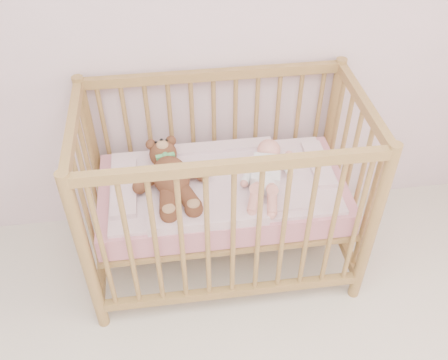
{
  "coord_description": "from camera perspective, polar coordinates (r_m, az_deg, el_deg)",
  "views": [
    {
      "loc": [
        -0.07,
        -0.21,
        2.21
      ],
      "look_at": [
        0.17,
        1.55,
        0.62
      ],
      "focal_mm": 40.0,
      "sensor_mm": 36.0,
      "label": 1
    }
  ],
  "objects": [
    {
      "name": "baby",
      "position": [
        2.43,
        4.88,
        1.18
      ],
      "size": [
        0.39,
        0.58,
        0.13
      ],
      "primitive_type": null,
      "rotation": [
        0.0,
        0.0,
        -0.27
      ],
      "color": "white",
      "rests_on": "blanket"
    },
    {
      "name": "teddy_bear",
      "position": [
        2.38,
        -6.08,
        0.39
      ],
      "size": [
        0.47,
        0.61,
        0.15
      ],
      "primitive_type": null,
      "rotation": [
        0.0,
        0.0,
        0.16
      ],
      "color": "brown",
      "rests_on": "blanket"
    },
    {
      "name": "mattress",
      "position": [
        2.51,
        -0.15,
        -1.53
      ],
      "size": [
        1.22,
        0.62,
        0.13
      ],
      "primitive_type": "cube",
      "color": "pink",
      "rests_on": "crib"
    },
    {
      "name": "blanket",
      "position": [
        2.46,
        -0.16,
        -0.27
      ],
      "size": [
        1.1,
        0.58,
        0.06
      ],
      "primitive_type": null,
      "color": "#D08F9B",
      "rests_on": "mattress"
    },
    {
      "name": "crib",
      "position": [
        2.5,
        -0.15,
        -1.28
      ],
      "size": [
        1.36,
        0.76,
        1.0
      ],
      "primitive_type": null,
      "color": "#A37C45",
      "rests_on": "floor"
    }
  ]
}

